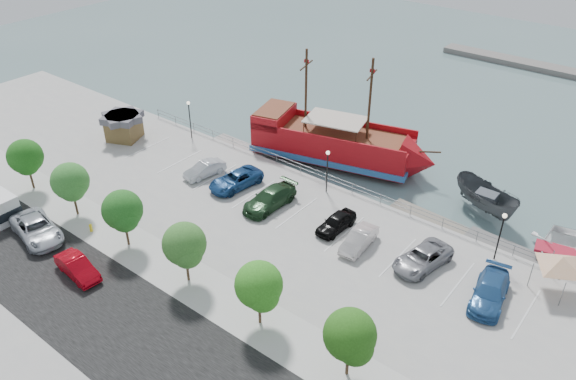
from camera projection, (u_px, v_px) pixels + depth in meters
The scene contains 31 objects.
ground at pixel (283, 233), 48.48m from camera, with size 160.00×160.00×0.00m, color slate.
street at pixel (133, 333), 37.29m from camera, with size 100.00×8.00×0.04m, color black.
sidewalk at pixel (198, 285), 41.28m from camera, with size 100.00×4.00×0.05m, color #BDBDBD.
seawall_railing at pixel (334, 181), 52.87m from camera, with size 50.00×0.06×1.00m.
pirate_ship at pixel (345, 146), 57.74m from camera, with size 19.71×9.72×12.20m.
patrol_boat at pixel (485, 201), 50.21m from camera, with size 2.67×7.10×2.75m, color #44484B.
speedboat at pixel (561, 256), 44.68m from camera, with size 5.04×7.06×1.46m, color white.
dock_west at pixel (240, 147), 61.49m from camera, with size 7.08×2.02×0.40m, color gray.
dock_mid at pixel (429, 221), 49.64m from camera, with size 7.60×2.17×0.43m, color gray.
dock_east at pixel (511, 252), 45.85m from camera, with size 7.76×2.22×0.44m, color slate.
shed at pixel (123, 126), 60.74m from camera, with size 4.56×4.56×2.86m.
canopy_tent at pixel (563, 257), 39.44m from camera, with size 5.06×5.06×3.39m.
street_van at pixel (37, 229), 45.86m from camera, with size 2.79×6.04×1.68m, color #A9B0BA.
street_sedan at pixel (77, 267), 41.91m from camera, with size 1.55×4.45×1.47m, color #A60310.
fire_hydrant at pixel (91, 227), 46.74m from camera, with size 0.27×0.27×0.77m.
lamp_post_left at pixel (189, 113), 60.13m from camera, with size 0.36×0.36×4.28m.
lamp_post_mid at pixel (327, 164), 50.72m from camera, with size 0.36×0.36×4.28m.
lamp_post_right at pixel (502, 228), 42.35m from camera, with size 0.36×0.36×4.28m.
tree_a at pixel (26, 158), 50.91m from camera, with size 3.30×3.20×5.00m.
tree_b at pixel (71, 183), 47.25m from camera, with size 3.30×3.20×5.00m.
tree_c at pixel (123, 212), 43.59m from camera, with size 3.30×3.20×5.00m.
tree_d at pixel (185, 246), 39.93m from camera, with size 3.30×3.20×5.00m.
tree_e at pixel (260, 287), 36.27m from camera, with size 3.30×3.20×5.00m.
tree_f at pixel (351, 338), 32.61m from camera, with size 3.30×3.20×5.00m.
parked_car_b at pixel (205, 169), 54.37m from camera, with size 1.48×4.24×1.40m, color #B3B8BF.
parked_car_c at pixel (236, 180), 52.62m from camera, with size 2.49×5.40×1.50m, color navy.
parked_car_d at pixel (270, 199), 49.75m from camera, with size 2.30×5.64×1.64m, color #1C3B1F.
parked_car_e at pixel (336, 222), 46.85m from camera, with size 1.67×4.15×1.42m, color black.
parked_car_f at pixel (359, 240), 44.84m from camera, with size 1.51×4.33×1.43m, color silver.
parked_car_g at pixel (423, 258), 42.83m from camera, with size 2.46×5.32×1.48m, color gray.
parked_car_h at pixel (490, 292), 39.57m from camera, with size 2.21×5.44×1.58m, color #295790.
Camera 1 is at (24.48, -30.47, 27.93)m, focal length 35.00 mm.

